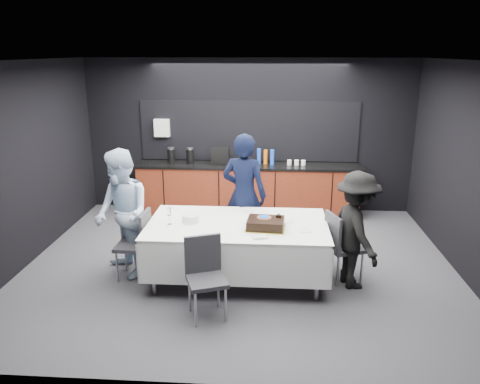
# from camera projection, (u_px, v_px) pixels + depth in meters

# --- Properties ---
(ground) EXTENTS (6.00, 6.00, 0.00)m
(ground) POSITION_uv_depth(u_px,v_px,m) (240.00, 265.00, 6.65)
(ground) COLOR #46454B
(ground) RESTS_ON ground
(room_shell) EXTENTS (6.04, 5.04, 2.82)m
(room_shell) POSITION_uv_depth(u_px,v_px,m) (239.00, 135.00, 6.11)
(room_shell) COLOR white
(room_shell) RESTS_ON ground
(kitchenette) EXTENTS (4.10, 0.64, 2.05)m
(kitchenette) POSITION_uv_depth(u_px,v_px,m) (247.00, 185.00, 8.61)
(kitchenette) COLOR #601F0F
(kitchenette) RESTS_ON ground
(party_table) EXTENTS (2.32, 1.32, 0.78)m
(party_table) POSITION_uv_depth(u_px,v_px,m) (237.00, 233.00, 6.08)
(party_table) COLOR #99999E
(party_table) RESTS_ON ground
(cake_assembly) EXTENTS (0.52, 0.43, 0.16)m
(cake_assembly) POSITION_uv_depth(u_px,v_px,m) (266.00, 224.00, 5.86)
(cake_assembly) COLOR gold
(cake_assembly) RESTS_ON party_table
(plate_stack) EXTENTS (0.22, 0.22, 0.10)m
(plate_stack) POSITION_uv_depth(u_px,v_px,m) (190.00, 218.00, 6.07)
(plate_stack) COLOR white
(plate_stack) RESTS_ON party_table
(loose_plate_near) EXTENTS (0.21, 0.21, 0.01)m
(loose_plate_near) POSITION_uv_depth(u_px,v_px,m) (207.00, 236.00, 5.62)
(loose_plate_near) COLOR white
(loose_plate_near) RESTS_ON party_table
(loose_plate_right_a) EXTENTS (0.19, 0.19, 0.01)m
(loose_plate_right_a) POSITION_uv_depth(u_px,v_px,m) (287.00, 220.00, 6.13)
(loose_plate_right_a) COLOR white
(loose_plate_right_a) RESTS_ON party_table
(loose_plate_right_b) EXTENTS (0.18, 0.18, 0.01)m
(loose_plate_right_b) POSITION_uv_depth(u_px,v_px,m) (305.00, 230.00, 5.79)
(loose_plate_right_b) COLOR white
(loose_plate_right_b) RESTS_ON party_table
(loose_plate_far) EXTENTS (0.18, 0.18, 0.01)m
(loose_plate_far) POSITION_uv_depth(u_px,v_px,m) (248.00, 211.00, 6.48)
(loose_plate_far) COLOR white
(loose_plate_far) RESTS_ON party_table
(fork_pile) EXTENTS (0.20, 0.15, 0.03)m
(fork_pile) POSITION_uv_depth(u_px,v_px,m) (260.00, 237.00, 5.56)
(fork_pile) COLOR white
(fork_pile) RESTS_ON party_table
(champagne_flute) EXTENTS (0.06, 0.06, 0.22)m
(champagne_flute) POSITION_uv_depth(u_px,v_px,m) (169.00, 213.00, 5.96)
(champagne_flute) COLOR white
(champagne_flute) RESTS_ON party_table
(chair_left) EXTENTS (0.43, 0.43, 0.92)m
(chair_left) POSITION_uv_depth(u_px,v_px,m) (138.00, 240.00, 6.14)
(chair_left) COLOR #2E2E33
(chair_left) RESTS_ON ground
(chair_right) EXTENTS (0.53, 0.53, 0.92)m
(chair_right) POSITION_uv_depth(u_px,v_px,m) (340.00, 242.00, 6.07)
(chair_right) COLOR #2E2E33
(chair_right) RESTS_ON ground
(chair_near) EXTENTS (0.54, 0.54, 0.92)m
(chair_near) POSITION_uv_depth(u_px,v_px,m) (205.00, 271.00, 5.28)
(chair_near) COLOR #2E2E33
(chair_near) RESTS_ON ground
(person_center) EXTENTS (0.75, 0.59, 1.81)m
(person_center) POSITION_uv_depth(u_px,v_px,m) (244.00, 195.00, 6.79)
(person_center) COLOR black
(person_center) RESTS_ON ground
(person_left) EXTENTS (1.03, 1.06, 1.72)m
(person_left) POSITION_uv_depth(u_px,v_px,m) (122.00, 214.00, 6.13)
(person_left) COLOR silver
(person_left) RESTS_ON ground
(person_right) EXTENTS (0.81, 1.09, 1.51)m
(person_right) POSITION_uv_depth(u_px,v_px,m) (356.00, 230.00, 5.87)
(person_right) COLOR black
(person_right) RESTS_ON ground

